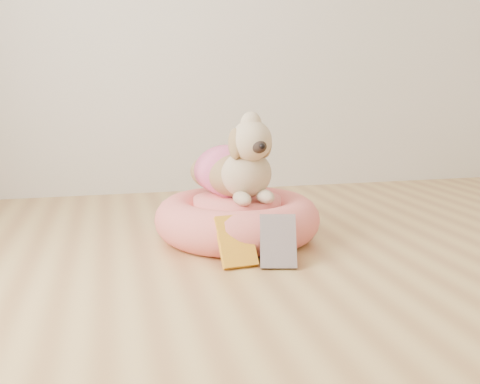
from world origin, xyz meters
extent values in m
plane|color=#B8854C|center=(0.00, 0.00, 0.00)|extent=(4.50, 4.50, 0.00)
cylinder|color=#FF6563|center=(-0.27, 1.13, 0.05)|extent=(0.52, 0.52, 0.11)
torus|color=#FF6563|center=(-0.27, 1.13, 0.09)|extent=(0.71, 0.71, 0.18)
cylinder|color=#FF6563|center=(-0.27, 1.13, 0.14)|extent=(0.38, 0.38, 0.10)
cube|color=yellow|center=(-0.36, 0.79, 0.09)|extent=(0.15, 0.15, 0.18)
cube|color=silver|center=(-0.21, 0.74, 0.09)|extent=(0.16, 0.15, 0.19)
camera|label=1|loc=(-0.80, -1.07, 0.66)|focal=40.00mm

